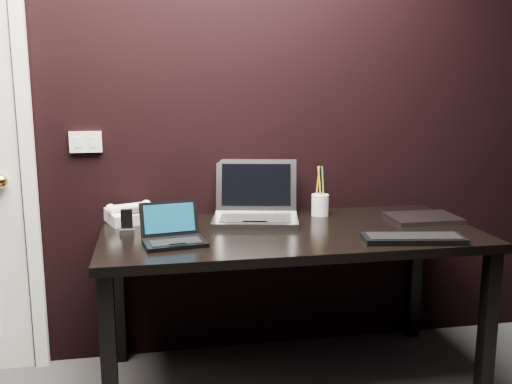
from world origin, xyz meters
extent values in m
plane|color=black|center=(0.00, 1.80, 1.30)|extent=(4.00, 0.00, 4.00)
cube|color=white|center=(-0.89, 1.77, 1.02)|extent=(0.06, 0.05, 2.11)
sphere|color=gold|center=(-1.01, 1.73, 0.95)|extent=(0.07, 0.07, 0.07)
cube|color=silver|center=(-0.62, 1.79, 1.12)|extent=(0.15, 0.02, 0.10)
cube|color=silver|center=(-0.66, 1.78, 1.12)|extent=(0.03, 0.01, 0.05)
cube|color=silver|center=(-0.58, 1.78, 1.12)|extent=(0.03, 0.01, 0.05)
cube|color=black|center=(0.30, 1.40, 0.72)|extent=(1.70, 0.80, 0.04)
cube|color=black|center=(-0.50, 1.05, 0.35)|extent=(0.06, 0.06, 0.70)
cube|color=black|center=(1.10, 1.05, 0.35)|extent=(0.06, 0.06, 0.70)
cube|color=black|center=(-0.50, 1.75, 0.35)|extent=(0.06, 0.06, 0.70)
cube|color=black|center=(1.10, 1.75, 0.35)|extent=(0.06, 0.06, 0.70)
cube|color=black|center=(-0.23, 1.25, 0.75)|extent=(0.27, 0.21, 0.02)
cube|color=black|center=(-0.23, 1.23, 0.76)|extent=(0.22, 0.13, 0.00)
cube|color=black|center=(-0.22, 1.19, 0.76)|extent=(0.07, 0.04, 0.00)
cube|color=black|center=(-0.25, 1.36, 0.83)|extent=(0.26, 0.09, 0.14)
cube|color=#093048|center=(-0.25, 1.35, 0.83)|extent=(0.22, 0.07, 0.12)
cube|color=#9B9BA0|center=(0.17, 1.56, 0.75)|extent=(0.46, 0.37, 0.03)
cube|color=black|center=(0.16, 1.53, 0.77)|extent=(0.36, 0.23, 0.00)
cube|color=gray|center=(0.14, 1.45, 0.77)|extent=(0.12, 0.07, 0.00)
cube|color=gray|center=(0.20, 1.74, 0.89)|extent=(0.41, 0.16, 0.25)
cube|color=black|center=(0.20, 1.73, 0.89)|extent=(0.35, 0.13, 0.21)
cube|color=black|center=(0.76, 1.12, 0.75)|extent=(0.44, 0.21, 0.02)
cube|color=black|center=(0.76, 1.12, 0.77)|extent=(0.40, 0.18, 0.00)
cube|color=#929297|center=(0.98, 1.46, 0.75)|extent=(0.33, 0.24, 0.02)
cube|color=silver|center=(-0.43, 1.67, 0.77)|extent=(0.24, 0.23, 0.08)
cylinder|color=silver|center=(-0.43, 1.66, 0.82)|extent=(0.18, 0.10, 0.04)
sphere|color=white|center=(-0.51, 1.63, 0.82)|extent=(0.07, 0.07, 0.05)
sphere|color=white|center=(-0.34, 1.69, 0.82)|extent=(0.07, 0.07, 0.05)
cube|color=black|center=(-0.39, 1.64, 0.80)|extent=(0.09, 0.07, 0.01)
cube|color=black|center=(-0.43, 1.48, 0.79)|extent=(0.05, 0.03, 0.11)
cube|color=black|center=(-0.43, 1.47, 0.75)|extent=(0.06, 0.05, 0.02)
cylinder|color=silver|center=(0.52, 1.65, 0.79)|extent=(0.10, 0.10, 0.11)
cylinder|color=orange|center=(0.51, 1.67, 0.91)|extent=(0.02, 0.03, 0.16)
cylinder|color=#248732|center=(0.53, 1.65, 0.91)|extent=(0.01, 0.03, 0.16)
cylinder|color=black|center=(0.52, 1.67, 0.91)|extent=(0.01, 0.02, 0.16)
cylinder|color=orange|center=(0.51, 1.65, 0.91)|extent=(0.02, 0.04, 0.16)
camera|label=1|loc=(-0.32, -1.05, 1.40)|focal=40.00mm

